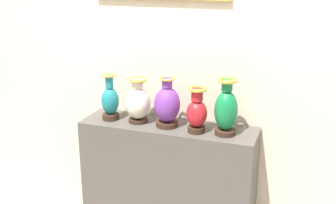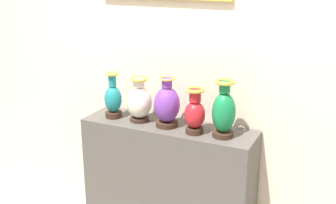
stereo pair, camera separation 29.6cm
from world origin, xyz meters
name	(u,v)px [view 2 (the right image)]	position (x,y,z in m)	size (l,w,h in m)	color
display_shelf	(168,182)	(0.00, 0.00, 0.45)	(1.26, 0.35, 0.91)	#4C4742
back_wall	(182,30)	(0.00, 0.23, 1.55)	(3.90, 0.14, 3.07)	beige
vase_teal	(113,99)	(-0.44, -0.02, 1.05)	(0.13, 0.13, 0.34)	#382319
vase_ivory	(139,101)	(-0.23, -0.01, 1.06)	(0.18, 0.18, 0.33)	#382319
vase_violet	(166,105)	(0.00, -0.02, 1.06)	(0.18, 0.18, 0.35)	#382319
vase_crimson	(195,113)	(0.23, -0.06, 1.05)	(0.14, 0.14, 0.32)	#382319
vase_emerald	(224,112)	(0.42, -0.03, 1.08)	(0.16, 0.16, 0.39)	#382319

